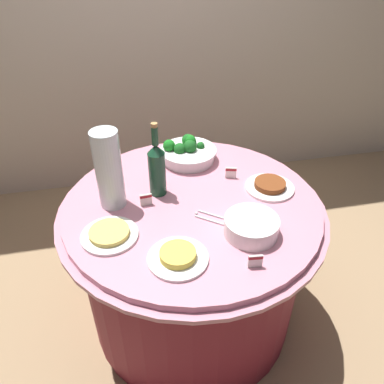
{
  "coord_description": "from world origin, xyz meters",
  "views": [
    {
      "loc": [
        -0.26,
        -1.26,
        1.72
      ],
      "look_at": [
        0.0,
        0.0,
        0.79
      ],
      "focal_mm": 35.13,
      "sensor_mm": 36.0,
      "label": 1
    }
  ],
  "objects_px": {
    "decorative_fruit_vase": "(109,172)",
    "food_plate_noodles": "(109,234)",
    "plate_stack": "(251,226)",
    "label_placard_mid": "(231,172)",
    "serving_tongs": "(213,218)",
    "broccoli_bowl": "(188,152)",
    "food_plate_stir_fry": "(270,186)",
    "food_plate_fried_egg": "(178,257)",
    "label_placard_front": "(255,261)",
    "wine_bottle": "(157,168)",
    "label_placard_rear": "(146,199)"
  },
  "relations": [
    {
      "from": "decorative_fruit_vase",
      "to": "label_placard_front",
      "type": "bearing_deg",
      "value": -45.25
    },
    {
      "from": "decorative_fruit_vase",
      "to": "food_plate_noodles",
      "type": "bearing_deg",
      "value": -96.39
    },
    {
      "from": "plate_stack",
      "to": "food_plate_noodles",
      "type": "distance_m",
      "value": 0.54
    },
    {
      "from": "wine_bottle",
      "to": "food_plate_fried_egg",
      "type": "xyz_separation_m",
      "value": [
        0.01,
        -0.42,
        -0.11
      ]
    },
    {
      "from": "plate_stack",
      "to": "food_plate_fried_egg",
      "type": "height_order",
      "value": "plate_stack"
    },
    {
      "from": "food_plate_stir_fry",
      "to": "broccoli_bowl",
      "type": "bearing_deg",
      "value": 133.37
    },
    {
      "from": "food_plate_fried_egg",
      "to": "broccoli_bowl",
      "type": "bearing_deg",
      "value": 75.75
    },
    {
      "from": "decorative_fruit_vase",
      "to": "food_plate_noodles",
      "type": "height_order",
      "value": "decorative_fruit_vase"
    },
    {
      "from": "broccoli_bowl",
      "to": "decorative_fruit_vase",
      "type": "height_order",
      "value": "decorative_fruit_vase"
    },
    {
      "from": "wine_bottle",
      "to": "food_plate_fried_egg",
      "type": "bearing_deg",
      "value": -88.21
    },
    {
      "from": "plate_stack",
      "to": "food_plate_noodles",
      "type": "height_order",
      "value": "plate_stack"
    },
    {
      "from": "serving_tongs",
      "to": "label_placard_rear",
      "type": "distance_m",
      "value": 0.3
    },
    {
      "from": "food_plate_fried_egg",
      "to": "label_placard_rear",
      "type": "height_order",
      "value": "label_placard_rear"
    },
    {
      "from": "wine_bottle",
      "to": "label_placard_front",
      "type": "bearing_deg",
      "value": -62.24
    },
    {
      "from": "food_plate_fried_egg",
      "to": "label_placard_front",
      "type": "bearing_deg",
      "value": -19.39
    },
    {
      "from": "label_placard_mid",
      "to": "label_placard_rear",
      "type": "relative_size",
      "value": 1.0
    },
    {
      "from": "broccoli_bowl",
      "to": "label_placard_mid",
      "type": "xyz_separation_m",
      "value": [
        0.16,
        -0.21,
        -0.01
      ]
    },
    {
      "from": "food_plate_fried_egg",
      "to": "food_plate_noodles",
      "type": "relative_size",
      "value": 1.0
    },
    {
      "from": "plate_stack",
      "to": "label_placard_front",
      "type": "relative_size",
      "value": 3.82
    },
    {
      "from": "plate_stack",
      "to": "decorative_fruit_vase",
      "type": "height_order",
      "value": "decorative_fruit_vase"
    },
    {
      "from": "broccoli_bowl",
      "to": "label_placard_front",
      "type": "height_order",
      "value": "broccoli_bowl"
    },
    {
      "from": "serving_tongs",
      "to": "decorative_fruit_vase",
      "type": "bearing_deg",
      "value": 154.31
    },
    {
      "from": "broccoli_bowl",
      "to": "plate_stack",
      "type": "bearing_deg",
      "value": -77.92
    },
    {
      "from": "plate_stack",
      "to": "food_plate_fried_egg",
      "type": "distance_m",
      "value": 0.31
    },
    {
      "from": "label_placard_rear",
      "to": "broccoli_bowl",
      "type": "bearing_deg",
      "value": 53.59
    },
    {
      "from": "wine_bottle",
      "to": "serving_tongs",
      "type": "bearing_deg",
      "value": -49.81
    },
    {
      "from": "broccoli_bowl",
      "to": "food_plate_noodles",
      "type": "bearing_deg",
      "value": -128.86
    },
    {
      "from": "serving_tongs",
      "to": "broccoli_bowl",
      "type": "bearing_deg",
      "value": 90.88
    },
    {
      "from": "decorative_fruit_vase",
      "to": "food_plate_noodles",
      "type": "xyz_separation_m",
      "value": [
        -0.02,
        -0.21,
        -0.15
      ]
    },
    {
      "from": "plate_stack",
      "to": "food_plate_stir_fry",
      "type": "height_order",
      "value": "plate_stack"
    },
    {
      "from": "label_placard_front",
      "to": "label_placard_rear",
      "type": "distance_m",
      "value": 0.54
    },
    {
      "from": "plate_stack",
      "to": "label_placard_mid",
      "type": "distance_m",
      "value": 0.39
    },
    {
      "from": "food_plate_stir_fry",
      "to": "food_plate_noodles",
      "type": "bearing_deg",
      "value": -166.23
    },
    {
      "from": "label_placard_mid",
      "to": "label_placard_front",
      "type": "bearing_deg",
      "value": -98.09
    },
    {
      "from": "food_plate_fried_egg",
      "to": "label_placard_front",
      "type": "distance_m",
      "value": 0.27
    },
    {
      "from": "wine_bottle",
      "to": "decorative_fruit_vase",
      "type": "relative_size",
      "value": 0.99
    },
    {
      "from": "plate_stack",
      "to": "serving_tongs",
      "type": "relative_size",
      "value": 1.37
    },
    {
      "from": "broccoli_bowl",
      "to": "decorative_fruit_vase",
      "type": "distance_m",
      "value": 0.5
    },
    {
      "from": "food_plate_stir_fry",
      "to": "label_placard_front",
      "type": "bearing_deg",
      "value": -117.33
    },
    {
      "from": "food_plate_noodles",
      "to": "food_plate_fried_egg",
      "type": "bearing_deg",
      "value": -36.35
    },
    {
      "from": "plate_stack",
      "to": "label_placard_rear",
      "type": "xyz_separation_m",
      "value": [
        -0.37,
        0.26,
        -0.0
      ]
    },
    {
      "from": "plate_stack",
      "to": "label_placard_front",
      "type": "xyz_separation_m",
      "value": [
        -0.04,
        -0.17,
        -0.0
      ]
    },
    {
      "from": "food_plate_stir_fry",
      "to": "decorative_fruit_vase",
      "type": "bearing_deg",
      "value": 177.28
    },
    {
      "from": "label_placard_mid",
      "to": "label_placard_rear",
      "type": "height_order",
      "value": "same"
    },
    {
      "from": "food_plate_noodles",
      "to": "label_placard_mid",
      "type": "distance_m",
      "value": 0.64
    },
    {
      "from": "broccoli_bowl",
      "to": "label_placard_rear",
      "type": "distance_m",
      "value": 0.42
    },
    {
      "from": "food_plate_fried_egg",
      "to": "label_placard_rear",
      "type": "bearing_deg",
      "value": 102.47
    },
    {
      "from": "decorative_fruit_vase",
      "to": "label_placard_rear",
      "type": "xyz_separation_m",
      "value": [
        0.14,
        -0.04,
        -0.13
      ]
    },
    {
      "from": "plate_stack",
      "to": "food_plate_stir_fry",
      "type": "xyz_separation_m",
      "value": [
        0.18,
        0.27,
        -0.02
      ]
    },
    {
      "from": "broccoli_bowl",
      "to": "food_plate_stir_fry",
      "type": "relative_size",
      "value": 1.27
    }
  ]
}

